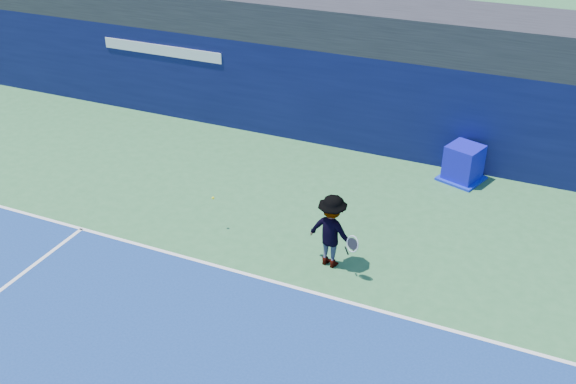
% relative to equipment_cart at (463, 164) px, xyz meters
% --- Properties ---
extents(ground, '(80.00, 80.00, 0.00)m').
position_rel_equipment_cart_xyz_m(ground, '(-3.20, -9.47, -0.48)').
color(ground, '#316E3C').
rests_on(ground, ground).
extents(baseline, '(24.00, 0.10, 0.01)m').
position_rel_equipment_cart_xyz_m(baseline, '(-3.20, -6.47, -0.47)').
color(baseline, white).
rests_on(baseline, ground).
extents(stadium_band, '(36.00, 3.00, 1.20)m').
position_rel_equipment_cart_xyz_m(stadium_band, '(-3.20, 2.03, 3.12)').
color(stadium_band, black).
rests_on(stadium_band, back_wall_assembly).
extents(back_wall_assembly, '(36.00, 1.03, 3.00)m').
position_rel_equipment_cart_xyz_m(back_wall_assembly, '(-3.20, 1.03, 1.02)').
color(back_wall_assembly, '#0A0F3C').
rests_on(back_wall_assembly, ground).
extents(equipment_cart, '(1.38, 1.38, 1.05)m').
position_rel_equipment_cart_xyz_m(equipment_cart, '(0.00, 0.00, 0.00)').
color(equipment_cart, '#0F0CB4').
rests_on(equipment_cart, ground).
extents(tennis_player, '(1.38, 0.86, 1.78)m').
position_rel_equipment_cart_xyz_m(tennis_player, '(-1.98, -5.32, 0.41)').
color(tennis_player, silver).
rests_on(tennis_player, ground).
extents(tennis_ball, '(0.07, 0.07, 0.07)m').
position_rel_equipment_cart_xyz_m(tennis_ball, '(-5.17, -5.07, 0.40)').
color(tennis_ball, '#C8D117').
rests_on(tennis_ball, ground).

